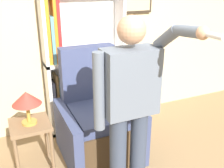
% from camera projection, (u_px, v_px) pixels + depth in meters
% --- Properties ---
extents(wall_back, '(8.00, 0.11, 2.80)m').
position_uv_depth(wall_back, '(87.00, 23.00, 3.43)').
color(wall_back, beige).
rests_on(wall_back, ground_plane).
extents(bookcase, '(1.04, 0.28, 1.90)m').
position_uv_depth(bookcase, '(76.00, 65.00, 3.39)').
color(bookcase, white).
rests_on(bookcase, ground_plane).
extents(armchair, '(0.84, 0.87, 1.23)m').
position_uv_depth(armchair, '(97.00, 123.00, 3.04)').
color(armchair, '#4C3823').
rests_on(armchair, ground_plane).
extents(person_standing, '(0.61, 0.78, 1.68)m').
position_uv_depth(person_standing, '(130.00, 102.00, 2.18)').
color(person_standing, '#384256').
rests_on(person_standing, ground_plane).
extents(side_table, '(0.40, 0.40, 0.56)m').
position_uv_depth(side_table, '(31.00, 132.00, 2.72)').
color(side_table, '#846647').
rests_on(side_table, ground_plane).
extents(table_lamp, '(0.29, 0.29, 0.35)m').
position_uv_depth(table_lamp, '(26.00, 100.00, 2.58)').
color(table_lamp, gold).
rests_on(table_lamp, side_table).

